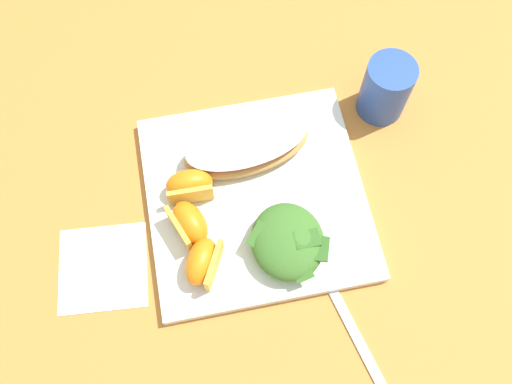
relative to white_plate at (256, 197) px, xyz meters
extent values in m
plane|color=#C67A33|center=(0.00, 0.00, -0.01)|extent=(3.00, 3.00, 0.00)
cube|color=white|center=(0.00, 0.00, 0.00)|extent=(0.28, 0.28, 0.02)
ellipsoid|color=tan|center=(-0.06, 0.00, 0.02)|extent=(0.10, 0.18, 0.03)
ellipsoid|color=#B22D19|center=(-0.06, 0.00, 0.03)|extent=(0.09, 0.16, 0.01)
ellipsoid|color=beige|center=(-0.06, 0.00, 0.04)|extent=(0.09, 0.17, 0.01)
ellipsoid|color=#3D7028|center=(0.08, 0.02, 0.03)|extent=(0.10, 0.09, 0.04)
cube|color=#3D7028|center=(0.11, 0.03, 0.03)|extent=(0.03, 0.03, 0.02)
cube|color=#3D7028|center=(0.07, -0.01, 0.04)|extent=(0.04, 0.04, 0.01)
cube|color=#336023|center=(0.09, 0.06, 0.04)|extent=(0.04, 0.03, 0.01)
cube|color=#336023|center=(0.08, 0.05, 0.04)|extent=(0.02, 0.03, 0.01)
ellipsoid|color=orange|center=(-0.02, -0.08, 0.03)|extent=(0.04, 0.06, 0.04)
cube|color=gold|center=(-0.01, -0.08, 0.03)|extent=(0.01, 0.06, 0.03)
ellipsoid|color=orange|center=(0.03, -0.09, 0.03)|extent=(0.07, 0.06, 0.04)
cube|color=gold|center=(0.03, -0.10, 0.03)|extent=(0.06, 0.03, 0.03)
ellipsoid|color=orange|center=(0.08, -0.08, 0.03)|extent=(0.07, 0.06, 0.04)
cube|color=gold|center=(0.09, -0.07, 0.03)|extent=(0.05, 0.03, 0.03)
cube|color=white|center=(0.05, -0.21, -0.01)|extent=(0.12, 0.12, 0.00)
cube|color=silver|center=(0.20, 0.08, -0.01)|extent=(0.17, 0.05, 0.01)
cylinder|color=#284CA3|center=(-0.11, 0.20, 0.04)|extent=(0.07, 0.07, 0.09)
camera|label=1|loc=(0.26, -0.05, 0.66)|focal=38.13mm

